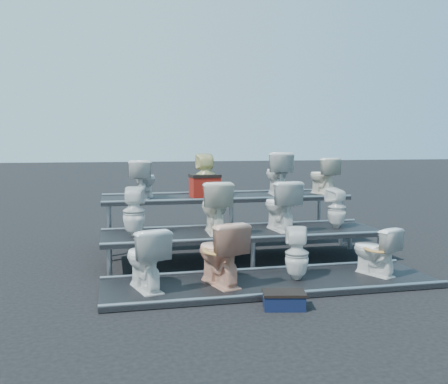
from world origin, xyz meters
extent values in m
plane|color=black|center=(0.00, 0.00, 0.00)|extent=(80.00, 80.00, 0.00)
cube|color=black|center=(0.00, -1.30, 0.03)|extent=(4.20, 1.20, 0.06)
cube|color=black|center=(0.00, 0.00, 0.23)|extent=(4.20, 1.20, 0.46)
cube|color=black|center=(0.00, 1.30, 0.43)|extent=(4.20, 1.20, 0.86)
imported|color=silver|center=(-1.56, -1.30, 0.43)|extent=(0.60, 0.82, 0.75)
imported|color=tan|center=(-0.66, -1.30, 0.46)|extent=(0.64, 0.87, 0.79)
imported|color=silver|center=(0.34, -1.30, 0.39)|extent=(0.38, 0.38, 0.67)
imported|color=silver|center=(1.43, -1.30, 0.38)|extent=(0.58, 0.72, 0.64)
imported|color=silver|center=(-1.63, 0.00, 0.81)|extent=(0.37, 0.38, 0.70)
imported|color=silver|center=(-0.45, 0.00, 0.85)|extent=(0.46, 0.78, 0.78)
imported|color=silver|center=(0.57, 0.00, 0.84)|extent=(0.49, 0.78, 0.77)
imported|color=silver|center=(1.50, 0.00, 0.78)|extent=(0.37, 0.37, 0.63)
imported|color=silver|center=(-1.39, 1.30, 1.18)|extent=(0.53, 0.71, 0.64)
imported|color=#D3CD89|center=(-0.34, 1.30, 1.23)|extent=(0.34, 0.34, 0.74)
imported|color=silver|center=(0.96, 1.30, 1.24)|extent=(0.51, 0.79, 0.77)
imported|color=silver|center=(1.83, 1.30, 1.19)|extent=(0.47, 0.70, 0.66)
cube|color=maroon|center=(-0.37, 1.24, 1.03)|extent=(0.50, 0.41, 0.34)
cube|color=black|center=(-0.13, -2.16, 0.08)|extent=(0.48, 0.35, 0.16)
camera|label=1|loc=(-1.93, -7.14, 1.80)|focal=40.00mm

